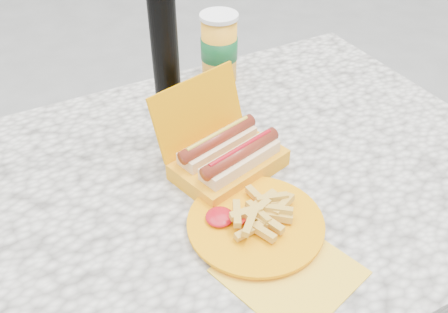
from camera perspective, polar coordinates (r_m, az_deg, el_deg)
name	(u,v)px	position (r m, az deg, el deg)	size (l,w,h in m)	color
picnic_table	(208,222)	(1.00, -1.88, -7.51)	(1.20, 0.80, 0.75)	beige
hotdog_box	(227,155)	(0.92, 0.30, 0.15)	(0.24, 0.22, 0.16)	orange
fries_plate	(258,226)	(0.83, 3.90, -7.90)	(0.23, 0.33, 0.05)	gold
soda_cup	(219,48)	(1.19, -0.56, 12.31)	(0.09, 0.09, 0.17)	#FFA621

